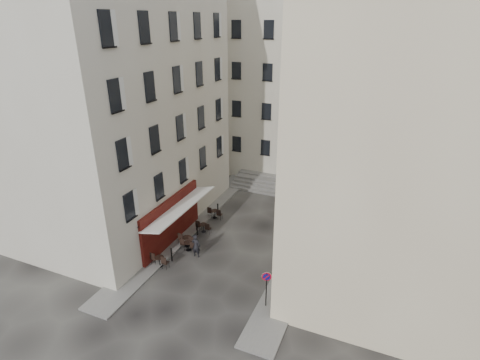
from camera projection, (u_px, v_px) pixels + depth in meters
The scene contains 18 objects.
ground at pixel (222, 264), 24.64m from camera, with size 90.00×90.00×0.00m, color black.
sidewalk_left at pixel (193, 222), 29.61m from camera, with size 2.00×22.00×0.12m, color slate.
sidewalk_right at pixel (301, 254), 25.54m from camera, with size 2.00×18.00×0.12m, color slate.
building_left at pixel (106, 87), 26.85m from camera, with size 12.20×16.20×20.60m.
building_right at pixel (423, 130), 20.15m from camera, with size 12.20×14.20×18.60m.
building_back at pixel (293, 79), 37.37m from camera, with size 18.20×10.20×18.60m.
cafe_storefront at pixel (173, 219), 26.28m from camera, with size 1.74×7.30×3.50m.
stone_steps at pixel (280, 186), 35.11m from camera, with size 9.00×3.15×0.80m.
bollard_near at pixel (171, 254), 24.75m from camera, with size 0.12×0.12×0.98m.
bollard_mid at pixel (197, 229), 27.71m from camera, with size 0.12×0.12×0.98m.
bollard_far at pixel (218, 209), 30.67m from camera, with size 0.12×0.12×0.98m.
no_parking_sign at pixel (266, 283), 20.26m from camera, with size 0.52×0.21×2.36m.
bistro_table_a at pixel (160, 260), 24.19m from camera, with size 1.29×0.61×0.91m.
bistro_table_b at pixel (188, 245), 25.87m from camera, with size 1.22×0.57×0.86m.
bistro_table_c at pixel (187, 240), 26.33m from camera, with size 1.36×0.64×0.96m.
bistro_table_d at pixel (204, 227), 28.11m from camera, with size 1.22×0.57×0.86m.
bistro_table_e at pixel (215, 213), 30.10m from camera, with size 1.25×0.59×0.88m.
pedestrian at pixel (196, 246), 25.07m from camera, with size 0.61×0.40×1.68m, color black.
Camera 1 is at (9.03, -18.37, 14.84)m, focal length 28.00 mm.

